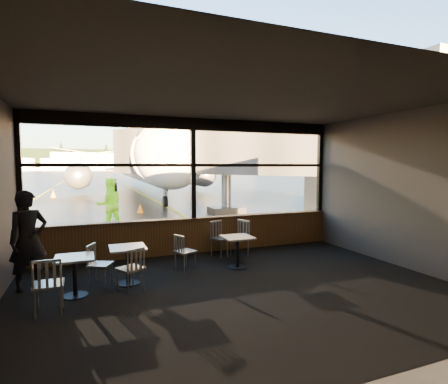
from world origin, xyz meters
TOP-DOWN VIEW (x-y plane):
  - ground_plane at (0.00, 120.00)m, footprint 520.00×520.00m
  - carpet_floor at (0.00, -3.00)m, footprint 8.00×6.00m
  - ceiling at (0.00, -3.00)m, footprint 8.00×6.00m
  - wall_right at (4.00, -3.00)m, footprint 0.04×6.00m
  - wall_back at (0.00, -6.00)m, footprint 8.00×0.04m
  - window_sill at (0.00, 0.00)m, footprint 8.00×0.28m
  - window_header at (0.00, 0.00)m, footprint 8.00×0.18m
  - mullion_left at (-3.95, 0.00)m, footprint 0.12×0.12m
  - mullion_centre at (0.00, 0.00)m, footprint 0.12×0.12m
  - mullion_right at (3.95, 0.00)m, footprint 0.12×0.12m
  - window_transom at (0.00, 0.00)m, footprint 8.00×0.10m
  - airliner at (1.88, 22.29)m, footprint 30.25×35.86m
  - jet_bridge at (3.60, 5.50)m, footprint 9.52×11.63m
  - cafe_table_near at (0.52, -1.68)m, footprint 0.65×0.65m
  - cafe_table_mid at (-1.88, -1.91)m, footprint 0.67×0.67m
  - cafe_table_left at (-2.81, -2.23)m, footprint 0.64×0.64m
  - chair_near_e at (0.87, -0.91)m, footprint 0.67×0.67m
  - chair_near_w at (-0.60, -1.42)m, footprint 0.58×0.58m
  - chair_near_n at (0.55, -0.60)m, footprint 0.64×0.64m
  - chair_mid_s at (-1.88, -2.34)m, footprint 0.61×0.61m
  - chair_mid_w at (-2.37, -1.81)m, footprint 0.59×0.59m
  - chair_left_s at (-3.16, -2.87)m, footprint 0.50×0.50m
  - passenger at (-3.59, -1.56)m, footprint 0.80×0.70m
  - ground_crew at (-1.88, 3.95)m, footprint 1.01×0.85m
  - cone_nose at (-0.21, 8.47)m, footprint 0.34×0.34m
  - cone_wing at (-4.91, 19.19)m, footprint 0.40×0.40m
  - terminal_annex at (10.00, 2.50)m, footprint 5.00×7.00m
  - hangar_mid at (0.00, 185.00)m, footprint 38.00×15.00m
  - hangar_right at (60.00, 178.00)m, footprint 50.00×20.00m
  - fuel_tank_a at (-30.00, 182.00)m, footprint 8.00×8.00m
  - fuel_tank_b at (-20.00, 182.00)m, footprint 8.00×8.00m
  - fuel_tank_c at (-10.00, 182.00)m, footprint 8.00×8.00m
  - treeline at (0.00, 210.00)m, footprint 360.00×3.00m

SIDE VIEW (x-z plane):
  - ground_plane at x=0.00m, z-range 0.00..0.00m
  - carpet_floor at x=0.00m, z-range 0.01..0.01m
  - cone_nose at x=-0.21m, z-range 0.00..0.47m
  - cone_wing at x=-4.91m, z-range 0.00..0.55m
  - cafe_table_left at x=-2.81m, z-range 0.00..0.71m
  - cafe_table_near at x=0.52m, z-range 0.00..0.71m
  - cafe_table_mid at x=-1.88m, z-range 0.00..0.73m
  - chair_near_w at x=-0.60m, z-range 0.00..0.80m
  - chair_mid_w at x=-2.37m, z-range 0.00..0.81m
  - chair_mid_s at x=-1.88m, z-range 0.00..0.83m
  - chair_near_n at x=0.55m, z-range 0.00..0.89m
  - window_sill at x=0.00m, z-range 0.00..0.90m
  - chair_left_s at x=-3.16m, z-range 0.00..0.91m
  - chair_near_e at x=0.87m, z-range 0.00..0.94m
  - passenger at x=-3.59m, z-range 0.00..1.84m
  - ground_crew at x=-1.88m, z-range 0.00..1.86m
  - wall_right at x=4.00m, z-range 0.00..3.50m
  - wall_back at x=0.00m, z-range 0.00..3.50m
  - mullion_left at x=-3.95m, z-range 0.90..3.50m
  - mullion_centre at x=0.00m, z-range 0.90..3.50m
  - mullion_right at x=3.95m, z-range 0.90..3.50m
  - window_transom at x=0.00m, z-range 2.26..2.34m
  - jet_bridge at x=3.60m, z-range 0.00..5.08m
  - terminal_annex at x=10.00m, z-range 0.00..6.00m
  - fuel_tank_a at x=-30.00m, z-range 0.00..6.00m
  - fuel_tank_b at x=-20.00m, z-range 0.00..6.00m
  - fuel_tank_c at x=-10.00m, z-range 0.00..6.00m
  - window_header at x=0.00m, z-range 3.20..3.50m
  - ceiling at x=0.00m, z-range 3.48..3.52m
  - hangar_mid at x=0.00m, z-range 0.00..10.00m
  - airliner at x=1.88m, z-range 0.00..10.66m
  - hangar_right at x=60.00m, z-range 0.00..12.00m
  - treeline at x=0.00m, z-range 0.00..12.00m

